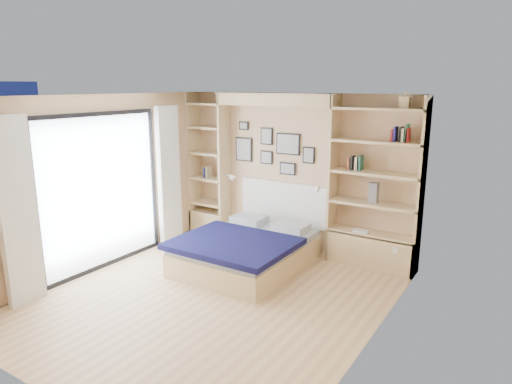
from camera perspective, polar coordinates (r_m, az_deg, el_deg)
The scene contains 8 objects.
ground at distance 5.94m, azimuth -5.44°, elevation -13.02°, with size 4.50×4.50×0.00m, color #E0BD81.
room_shell at distance 6.97m, azimuth -0.52°, elevation 0.44°, with size 4.50×4.50×4.50m.
bed at distance 6.76m, azimuth -1.13°, elevation -7.14°, with size 1.63×2.15×1.07m.
photo_gallery at distance 7.50m, azimuth 1.97°, elevation 5.45°, with size 1.48×0.02×0.82m.
reading_lamps at distance 7.32m, azimuth 2.08°, elevation 1.25°, with size 1.92×0.12×0.15m.
shelf_decor at distance 6.65m, azimuth 13.92°, elevation 5.08°, with size 3.49×0.23×2.03m.
deck at distance 8.49m, azimuth -25.20°, elevation -6.05°, with size 3.20×4.00×0.05m, color #706353.
deck_chair at distance 8.95m, azimuth -22.34°, elevation -2.44°, with size 0.56×0.80×0.75m.
Camera 1 is at (3.30, -4.19, 2.63)m, focal length 32.00 mm.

